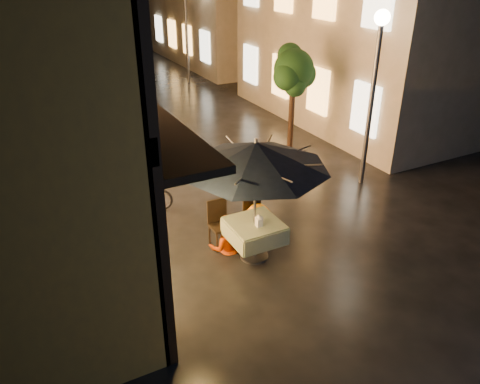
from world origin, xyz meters
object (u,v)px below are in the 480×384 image
person_orange (226,217)px  person_yellow (258,206)px  streetlamp_near (376,69)px  table_lantern (259,220)px  patio_umbrella (256,155)px  cafe_table (254,231)px  bicycle_0 (136,194)px

person_orange → person_yellow: 0.76m
streetlamp_near → table_lantern: 4.92m
person_yellow → patio_umbrella: bearing=37.0°
streetlamp_near → table_lantern: streetlamp_near is taller
cafe_table → patio_umbrella: (0.00, 0.00, 1.56)m
person_yellow → bicycle_0: 2.99m
streetlamp_near → cafe_table: 5.01m
table_lantern → person_orange: size_ratio=0.17×
person_yellow → bicycle_0: bearing=-67.9°
streetlamp_near → bicycle_0: 6.24m
streetlamp_near → cafe_table: size_ratio=4.27×
cafe_table → person_orange: person_orange is taller
cafe_table → patio_umbrella: bearing=7.1°
cafe_table → bicycle_0: 3.22m
patio_umbrella → bicycle_0: (-1.50, 2.84, -1.72)m
streetlamp_near → table_lantern: bearing=-156.0°
person_orange → streetlamp_near: bearing=-146.7°
patio_umbrella → bicycle_0: patio_umbrella is taller
person_orange → person_yellow: person_yellow is taller
person_yellow → table_lantern: bearing=43.6°
table_lantern → person_orange: (-0.36, 0.66, -0.18)m
patio_umbrella → person_orange: 1.54m
patio_umbrella → person_yellow: 1.55m
patio_umbrella → table_lantern: size_ratio=10.77×
person_yellow → person_orange: bearing=-13.7°
person_orange → person_yellow: bearing=-157.5°
cafe_table → table_lantern: size_ratio=3.96×
streetlamp_near → patio_umbrella: streetlamp_near is taller
cafe_table → table_lantern: 0.37m
person_yellow → cafe_table: bearing=37.0°
person_yellow → streetlamp_near: bearing=179.2°
table_lantern → person_yellow: 0.83m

